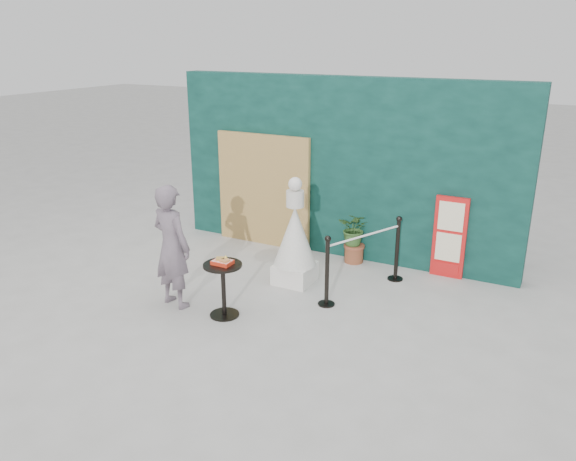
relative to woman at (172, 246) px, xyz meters
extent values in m
plane|color=#ADAAA5|center=(1.28, -0.20, -0.87)|extent=(60.00, 60.00, 0.00)
cube|color=black|center=(1.28, 2.95, 0.63)|extent=(6.00, 0.30, 3.00)
cube|color=tan|center=(-0.12, 2.74, 0.13)|extent=(1.80, 0.08, 2.00)
imported|color=slate|center=(0.00, 0.00, 0.00)|extent=(0.70, 0.53, 1.74)
cube|color=red|center=(3.18, 2.76, -0.22)|extent=(0.50, 0.06, 1.30)
cube|color=beige|center=(3.18, 2.72, 0.13)|extent=(0.38, 0.02, 0.45)
cube|color=beige|center=(3.18, 2.72, -0.37)|extent=(0.38, 0.02, 0.45)
cube|color=red|center=(3.18, 2.72, -0.72)|extent=(0.38, 0.02, 0.18)
cube|color=silver|center=(1.16, 1.45, -0.72)|extent=(0.56, 0.56, 0.30)
cone|color=silver|center=(1.16, 1.45, -0.11)|extent=(0.65, 0.65, 0.91)
cylinder|color=silver|center=(1.16, 1.45, 0.46)|extent=(0.26, 0.26, 0.24)
sphere|color=silver|center=(1.16, 1.45, 0.69)|extent=(0.20, 0.20, 0.20)
cylinder|color=black|center=(0.80, 0.04, -0.86)|extent=(0.40, 0.40, 0.02)
cylinder|color=black|center=(0.80, 0.04, -0.51)|extent=(0.06, 0.06, 0.72)
cylinder|color=black|center=(0.80, 0.04, -0.14)|extent=(0.52, 0.52, 0.03)
cube|color=red|center=(0.80, 0.04, -0.10)|extent=(0.26, 0.19, 0.05)
cube|color=red|center=(0.80, 0.04, -0.07)|extent=(0.24, 0.17, 0.00)
cube|color=gold|center=(0.76, 0.05, -0.05)|extent=(0.15, 0.14, 0.02)
cube|color=#D79B4E|center=(0.85, 0.02, -0.05)|extent=(0.13, 0.13, 0.02)
cone|color=yellow|center=(0.82, 0.09, -0.04)|extent=(0.06, 0.06, 0.06)
cylinder|color=brown|center=(1.66, 2.65, -0.74)|extent=(0.31, 0.31, 0.26)
cylinder|color=#965731|center=(1.66, 2.65, -0.59)|extent=(0.35, 0.35, 0.04)
imported|color=#305323|center=(1.66, 2.65, -0.28)|extent=(0.51, 0.45, 0.57)
cylinder|color=black|center=(1.90, 0.97, -0.86)|extent=(0.24, 0.24, 0.02)
cylinder|color=black|center=(1.90, 0.97, -0.39)|extent=(0.06, 0.06, 0.96)
sphere|color=black|center=(1.90, 0.97, 0.12)|extent=(0.09, 0.09, 0.09)
cylinder|color=black|center=(2.50, 2.27, -0.86)|extent=(0.24, 0.24, 0.02)
cylinder|color=black|center=(2.50, 2.27, -0.39)|extent=(0.06, 0.06, 0.96)
sphere|color=black|center=(2.50, 2.27, 0.12)|extent=(0.09, 0.09, 0.09)
cylinder|color=silver|center=(2.20, 1.62, 0.01)|extent=(0.63, 1.31, 0.03)
camera|label=1|loc=(4.72, -5.63, 2.71)|focal=35.00mm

